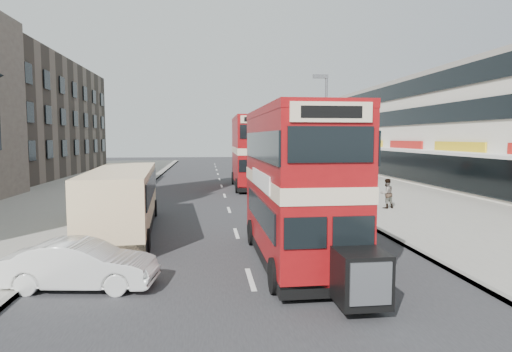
{
  "coord_description": "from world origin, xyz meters",
  "views": [
    {
      "loc": [
        -1.21,
        -10.07,
        4.05
      ],
      "look_at": [
        0.66,
        6.38,
        2.58
      ],
      "focal_mm": 30.56,
      "sensor_mm": 36.0,
      "label": 1
    }
  ],
  "objects_px": {
    "cyclist": "(281,188)",
    "pedestrian_near": "(387,193)",
    "street_lamp": "(325,126)",
    "car_right_b": "(292,185)",
    "bus_main": "(296,185)",
    "car_left_front": "(81,265)",
    "pedestrian_far": "(311,170)",
    "coach": "(123,198)",
    "bus_second": "(252,152)",
    "car_right_c": "(271,172)",
    "car_right_a": "(306,191)"
  },
  "relations": [
    {
      "from": "cyclist",
      "to": "pedestrian_near",
      "type": "bearing_deg",
      "value": -56.68
    },
    {
      "from": "street_lamp",
      "to": "car_right_b",
      "type": "relative_size",
      "value": 2.05
    },
    {
      "from": "street_lamp",
      "to": "cyclist",
      "type": "xyz_separation_m",
      "value": [
        -2.82,
        0.49,
        -4.15
      ]
    },
    {
      "from": "bus_main",
      "to": "cyclist",
      "type": "bearing_deg",
      "value": -98.47
    },
    {
      "from": "car_left_front",
      "to": "pedestrian_near",
      "type": "bearing_deg",
      "value": -43.09
    },
    {
      "from": "car_right_b",
      "to": "pedestrian_far",
      "type": "relative_size",
      "value": 2.2
    },
    {
      "from": "pedestrian_far",
      "to": "cyclist",
      "type": "height_order",
      "value": "pedestrian_far"
    },
    {
      "from": "car_left_front",
      "to": "coach",
      "type": "bearing_deg",
      "value": 8.86
    },
    {
      "from": "street_lamp",
      "to": "cyclist",
      "type": "relative_size",
      "value": 4.26
    },
    {
      "from": "bus_main",
      "to": "coach",
      "type": "height_order",
      "value": "bus_main"
    },
    {
      "from": "car_left_front",
      "to": "cyclist",
      "type": "height_order",
      "value": "cyclist"
    },
    {
      "from": "bus_second",
      "to": "car_right_c",
      "type": "relative_size",
      "value": 2.72
    },
    {
      "from": "coach",
      "to": "pedestrian_far",
      "type": "bearing_deg",
      "value": 52.34
    },
    {
      "from": "car_right_c",
      "to": "cyclist",
      "type": "distance_m",
      "value": 13.75
    },
    {
      "from": "bus_main",
      "to": "car_left_front",
      "type": "xyz_separation_m",
      "value": [
        -6.22,
        -1.81,
        -1.88
      ]
    },
    {
      "from": "bus_main",
      "to": "car_right_c",
      "type": "height_order",
      "value": "bus_main"
    },
    {
      "from": "cyclist",
      "to": "car_left_front",
      "type": "bearing_deg",
      "value": -123.67
    },
    {
      "from": "coach",
      "to": "pedestrian_far",
      "type": "xyz_separation_m",
      "value": [
        13.09,
        20.02,
        -0.44
      ]
    },
    {
      "from": "car_right_b",
      "to": "pedestrian_near",
      "type": "distance_m",
      "value": 9.09
    },
    {
      "from": "street_lamp",
      "to": "car_right_a",
      "type": "bearing_deg",
      "value": -159.21
    },
    {
      "from": "street_lamp",
      "to": "car_right_b",
      "type": "height_order",
      "value": "street_lamp"
    },
    {
      "from": "bus_main",
      "to": "bus_second",
      "type": "xyz_separation_m",
      "value": [
        0.72,
        20.89,
        0.36
      ]
    },
    {
      "from": "car_right_a",
      "to": "car_right_c",
      "type": "xyz_separation_m",
      "value": [
        -0.08,
        14.67,
        0.04
      ]
    },
    {
      "from": "bus_main",
      "to": "bus_second",
      "type": "height_order",
      "value": "bus_second"
    },
    {
      "from": "car_right_a",
      "to": "pedestrian_far",
      "type": "bearing_deg",
      "value": 166.22
    },
    {
      "from": "coach",
      "to": "car_right_a",
      "type": "distance_m",
      "value": 13.25
    },
    {
      "from": "coach",
      "to": "car_right_a",
      "type": "bearing_deg",
      "value": 36.6
    },
    {
      "from": "street_lamp",
      "to": "bus_second",
      "type": "relative_size",
      "value": 0.81
    },
    {
      "from": "coach",
      "to": "car_right_b",
      "type": "bearing_deg",
      "value": 47.04
    },
    {
      "from": "bus_main",
      "to": "pedestrian_near",
      "type": "relative_size",
      "value": 5.26
    },
    {
      "from": "bus_second",
      "to": "car_right_b",
      "type": "xyz_separation_m",
      "value": [
        2.58,
        -3.44,
        -2.34
      ]
    },
    {
      "from": "coach",
      "to": "car_right_c",
      "type": "height_order",
      "value": "coach"
    },
    {
      "from": "bus_second",
      "to": "car_right_b",
      "type": "relative_size",
      "value": 2.53
    },
    {
      "from": "street_lamp",
      "to": "bus_second",
      "type": "bearing_deg",
      "value": 122.66
    },
    {
      "from": "bus_second",
      "to": "street_lamp",
      "type": "bearing_deg",
      "value": 123.43
    },
    {
      "from": "bus_main",
      "to": "car_right_a",
      "type": "distance_m",
      "value": 14.48
    },
    {
      "from": "street_lamp",
      "to": "car_left_front",
      "type": "xyz_separation_m",
      "value": [
        -11.1,
        -16.22,
        -4.14
      ]
    },
    {
      "from": "car_right_b",
      "to": "pedestrian_far",
      "type": "height_order",
      "value": "pedestrian_far"
    },
    {
      "from": "car_right_a",
      "to": "car_right_b",
      "type": "height_order",
      "value": "car_right_a"
    },
    {
      "from": "pedestrian_near",
      "to": "car_right_b",
      "type": "bearing_deg",
      "value": -81.31
    },
    {
      "from": "bus_second",
      "to": "car_right_c",
      "type": "height_order",
      "value": "bus_second"
    },
    {
      "from": "bus_main",
      "to": "pedestrian_near",
      "type": "distance_m",
      "value": 11.61
    },
    {
      "from": "bus_main",
      "to": "pedestrian_near",
      "type": "bearing_deg",
      "value": -127.97
    },
    {
      "from": "coach",
      "to": "car_right_b",
      "type": "relative_size",
      "value": 2.44
    },
    {
      "from": "pedestrian_near",
      "to": "pedestrian_far",
      "type": "relative_size",
      "value": 0.93
    },
    {
      "from": "street_lamp",
      "to": "pedestrian_near",
      "type": "bearing_deg",
      "value": -68.18
    },
    {
      "from": "car_right_c",
      "to": "cyclist",
      "type": "relative_size",
      "value": 1.93
    },
    {
      "from": "car_right_a",
      "to": "car_right_b",
      "type": "xyz_separation_m",
      "value": [
        -0.24,
        3.55,
        -0.03
      ]
    },
    {
      "from": "bus_main",
      "to": "pedestrian_near",
      "type": "height_order",
      "value": "bus_main"
    },
    {
      "from": "car_right_c",
      "to": "street_lamp",
      "type": "bearing_deg",
      "value": -0.12
    }
  ]
}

